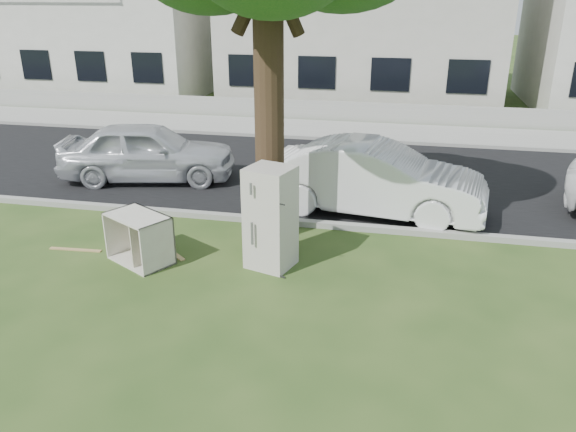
% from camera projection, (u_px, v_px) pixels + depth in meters
% --- Properties ---
extents(ground, '(120.00, 120.00, 0.00)m').
position_uv_depth(ground, '(269.00, 281.00, 9.28)').
color(ground, '#284418').
extents(road, '(120.00, 7.00, 0.01)m').
position_uv_depth(road, '(323.00, 174.00, 14.73)').
color(road, black).
rests_on(road, ground).
extents(kerb_near, '(120.00, 0.18, 0.12)m').
position_uv_depth(kerb_near, '(297.00, 225.00, 11.50)').
color(kerb_near, gray).
rests_on(kerb_near, ground).
extents(kerb_far, '(120.00, 0.18, 0.12)m').
position_uv_depth(kerb_far, '(339.00, 141.00, 17.95)').
color(kerb_far, gray).
rests_on(kerb_far, ground).
extents(sidewalk, '(120.00, 2.80, 0.01)m').
position_uv_depth(sidewalk, '(344.00, 131.00, 19.27)').
color(sidewalk, gray).
rests_on(sidewalk, ground).
extents(low_wall, '(120.00, 0.15, 0.70)m').
position_uv_depth(low_wall, '(349.00, 111.00, 20.59)').
color(low_wall, gray).
rests_on(low_wall, ground).
extents(townhouse_left, '(10.20, 8.16, 7.04)m').
position_uv_depth(townhouse_left, '(106.00, 13.00, 26.13)').
color(townhouse_left, silver).
rests_on(townhouse_left, ground).
extents(townhouse_center, '(11.22, 8.16, 7.44)m').
position_uv_depth(townhouse_center, '(364.00, 10.00, 23.79)').
color(townhouse_center, beige).
rests_on(townhouse_center, ground).
extents(fridge, '(0.90, 0.86, 1.78)m').
position_uv_depth(fridge, '(271.00, 218.00, 9.50)').
color(fridge, silver).
rests_on(fridge, ground).
extents(cabinet, '(1.32, 1.16, 0.87)m').
position_uv_depth(cabinet, '(139.00, 238.00, 9.82)').
color(cabinet, silver).
rests_on(cabinet, ground).
extents(plank_a, '(1.00, 0.14, 0.02)m').
position_uv_depth(plank_a, '(75.00, 250.00, 10.39)').
color(plank_a, tan).
rests_on(plank_a, ground).
extents(plank_b, '(0.79, 0.69, 0.02)m').
position_uv_depth(plank_b, '(171.00, 251.00, 10.32)').
color(plank_b, tan).
rests_on(plank_b, ground).
extents(plank_c, '(0.16, 0.75, 0.02)m').
position_uv_depth(plank_c, '(123.00, 236.00, 10.95)').
color(plank_c, tan).
rests_on(plank_c, ground).
extents(car_center, '(4.82, 2.27, 1.53)m').
position_uv_depth(car_center, '(375.00, 179.00, 11.89)').
color(car_center, silver).
rests_on(car_center, ground).
extents(car_left, '(4.57, 2.58, 1.47)m').
position_uv_depth(car_left, '(148.00, 151.00, 14.03)').
color(car_left, silver).
rests_on(car_left, ground).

